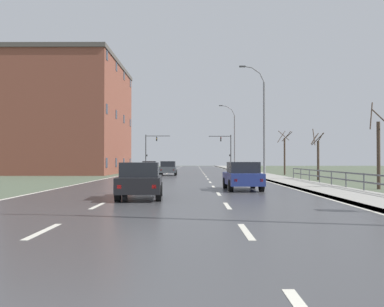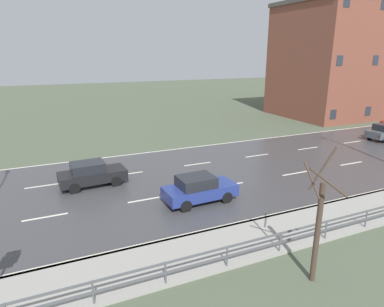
% 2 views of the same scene
% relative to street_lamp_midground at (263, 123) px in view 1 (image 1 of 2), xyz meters
% --- Properties ---
extents(ground_plane, '(160.00, 160.00, 0.12)m').
position_rel_street_lamp_midground_xyz_m(ground_plane, '(-7.45, 11.84, -5.18)').
color(ground_plane, '#4C5642').
extents(road_asphalt_strip, '(14.00, 120.00, 0.03)m').
position_rel_street_lamp_midground_xyz_m(road_asphalt_strip, '(-7.45, 23.83, -5.11)').
color(road_asphalt_strip, '#3D3D3F').
rests_on(road_asphalt_strip, ground).
extents(sidewalk_right, '(3.00, 120.00, 0.12)m').
position_rel_street_lamp_midground_xyz_m(sidewalk_right, '(0.98, 23.84, -5.06)').
color(sidewalk_right, gray).
rests_on(sidewalk_right, ground).
extents(guardrail, '(0.07, 27.89, 1.00)m').
position_rel_street_lamp_midground_xyz_m(guardrail, '(2.40, -15.68, -4.42)').
color(guardrail, '#515459').
rests_on(guardrail, ground).
extents(street_lamp_midground, '(2.40, 0.24, 10.45)m').
position_rel_street_lamp_midground_xyz_m(street_lamp_midground, '(0.00, 0.00, 0.00)').
color(street_lamp_midground, slate).
rests_on(street_lamp_midground, ground).
extents(street_lamp_distant, '(2.58, 0.24, 10.54)m').
position_rel_street_lamp_midground_xyz_m(street_lamp_distant, '(-0.02, 28.22, 0.03)').
color(street_lamp_distant, slate).
rests_on(street_lamp_distant, ground).
extents(traffic_signal_right, '(4.19, 0.36, 6.39)m').
position_rel_street_lamp_midground_xyz_m(traffic_signal_right, '(-0.23, 38.57, -1.02)').
color(traffic_signal_right, '#38383A').
rests_on(traffic_signal_right, ground).
extents(traffic_signal_left, '(4.58, 0.36, 6.47)m').
position_rel_street_lamp_midground_xyz_m(traffic_signal_left, '(-14.59, 39.14, -0.93)').
color(traffic_signal_left, '#38383A').
rests_on(traffic_signal_left, ground).
extents(car_far_right, '(1.87, 4.12, 1.57)m').
position_rel_street_lamp_midground_xyz_m(car_far_right, '(-9.17, 7.39, -4.32)').
color(car_far_right, '#474C51').
rests_on(car_far_right, ground).
extents(car_far_left, '(1.96, 4.16, 1.57)m').
position_rel_street_lamp_midground_xyz_m(car_far_left, '(-3.64, -15.32, -4.32)').
color(car_far_left, navy).
rests_on(car_far_left, ground).
extents(car_distant, '(2.02, 4.20, 1.57)m').
position_rel_street_lamp_midground_xyz_m(car_distant, '(-8.62, -20.50, -4.32)').
color(car_distant, black).
rests_on(car_distant, ground).
extents(car_near_left, '(1.95, 4.16, 1.57)m').
position_rel_street_lamp_midground_xyz_m(car_near_left, '(-11.81, 12.88, -4.32)').
color(car_near_left, maroon).
rests_on(car_near_left, ground).
extents(brick_building, '(11.87, 19.58, 14.37)m').
position_rel_street_lamp_midground_xyz_m(brick_building, '(-21.79, 15.77, 2.07)').
color(brick_building, brown).
rests_on(brick_building, ground).
extents(bare_tree_near, '(1.45, 1.53, 5.08)m').
position_rel_street_lamp_midground_xyz_m(bare_tree_near, '(4.29, -14.41, -2.89)').
color(bare_tree_near, '#423328').
rests_on(bare_tree_near, ground).
extents(bare_tree_mid, '(1.25, 1.03, 4.34)m').
position_rel_street_lamp_midground_xyz_m(bare_tree_mid, '(4.07, -3.36, -3.12)').
color(bare_tree_mid, '#423328').
rests_on(bare_tree_mid, ground).
extents(bare_tree_far, '(1.74, 1.87, 5.14)m').
position_rel_street_lamp_midground_xyz_m(bare_tree_far, '(4.09, 9.59, -2.58)').
color(bare_tree_far, '#423328').
rests_on(bare_tree_far, ground).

